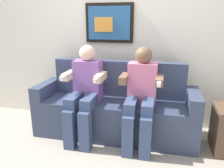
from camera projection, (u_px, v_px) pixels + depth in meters
ground_plane at (109, 146)px, 2.54m from camera, size 5.63×5.63×0.00m
back_wall_assembly at (122, 27)px, 2.90m from camera, size 4.33×0.10×2.60m
couch at (115, 110)px, 2.76m from camera, size 1.93×0.58×0.90m
person_on_left at (85, 90)px, 2.59m from camera, size 0.46×0.56×1.11m
person_on_right at (141, 94)px, 2.45m from camera, size 0.46×0.56×1.11m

